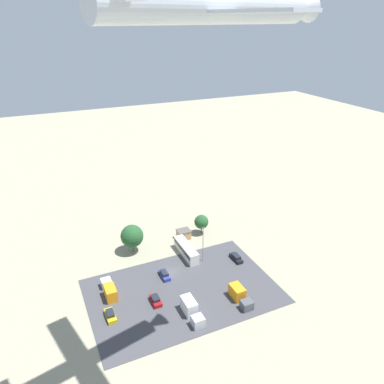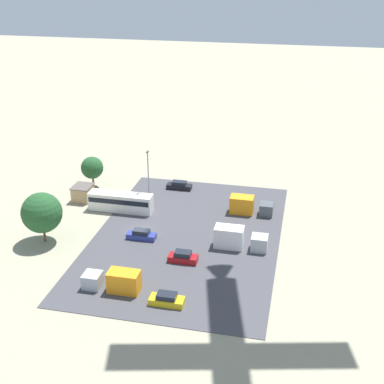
{
  "view_description": "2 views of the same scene",
  "coord_description": "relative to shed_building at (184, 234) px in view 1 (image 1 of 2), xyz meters",
  "views": [
    {
      "loc": [
        27.56,
        73.24,
        59.03
      ],
      "look_at": [
        2.63,
        18.91,
        31.27
      ],
      "focal_mm": 35.0,
      "sensor_mm": 36.0,
      "label": 1
    },
    {
      "loc": [
        72.08,
        24.69,
        41.0
      ],
      "look_at": [
        -2.87,
        8.07,
        6.62
      ],
      "focal_mm": 50.0,
      "sensor_mm": 36.0,
      "label": 2
    }
  ],
  "objects": [
    {
      "name": "tree_apron_mid",
      "position": [
        -6.0,
        -0.44,
        2.54
      ],
      "size": [
        4.23,
        4.23,
        6.05
      ],
      "color": "brown",
      "rests_on": "ground"
    },
    {
      "name": "tree_near_shed",
      "position": [
        15.53,
        0.25,
        3.52
      ],
      "size": [
        6.26,
        6.26,
        8.05
      ],
      "color": "brown",
      "rests_on": "ground"
    },
    {
      "name": "parked_car_1",
      "position": [
        -8.47,
        15.9,
        -0.67
      ],
      "size": [
        1.72,
        4.72,
        1.54
      ],
      "rotation": [
        0.0,
        0.0,
        3.14
      ],
      "color": "black",
      "rests_on": "ground"
    },
    {
      "name": "airplane",
      "position": [
        13.38,
        43.29,
        58.95
      ],
      "size": [
        33.83,
        27.64,
        8.57
      ],
      "rotation": [
        0.0,
        0.0,
        1.8
      ],
      "color": "silver"
    },
    {
      "name": "shed_building",
      "position": [
        0.0,
        0.0,
        0.0
      ],
      "size": [
        3.84,
        3.35,
        2.76
      ],
      "color": "tan",
      "rests_on": "ground"
    },
    {
      "name": "parked_car_3",
      "position": [
        27.34,
        23.04,
        -0.67
      ],
      "size": [
        1.89,
        4.45,
        1.55
      ],
      "color": "gold",
      "rests_on": "ground"
    },
    {
      "name": "light_pole_lot_centre",
      "position": [
        -0.17,
        12.46,
        4.23
      ],
      "size": [
        0.9,
        0.28,
        10.2
      ],
      "color": "gray",
      "rests_on": "ground"
    },
    {
      "name": "parked_truck_0",
      "position": [
        25.75,
        15.53,
        0.01
      ],
      "size": [
        2.42,
        7.72,
        2.89
      ],
      "rotation": [
        0.0,
        0.0,
        3.14
      ],
      "color": "#ADB2B7",
      "rests_on": "ground"
    },
    {
      "name": "parked_car_2",
      "position": [
        11.66,
        14.72,
        -0.67
      ],
      "size": [
        1.73,
        4.57,
        1.54
      ],
      "rotation": [
        0.0,
        0.0,
        3.14
      ],
      "color": "navy",
      "rests_on": "ground"
    },
    {
      "name": "parking_lot_surface",
      "position": [
        9.63,
        21.58,
        -1.35
      ],
      "size": [
        44.06,
        28.81,
        0.08
      ],
      "color": "#424247",
      "rests_on": "ground"
    },
    {
      "name": "parked_car_0",
      "position": [
        16.85,
        22.66,
        -0.63
      ],
      "size": [
        1.85,
        4.25,
        1.63
      ],
      "color": "maroon",
      "rests_on": "ground"
    },
    {
      "name": "parked_truck_2",
      "position": [
        11.12,
        29.78,
        0.18
      ],
      "size": [
        2.49,
        8.04,
        3.26
      ],
      "color": "#ADB2B7",
      "rests_on": "ground"
    },
    {
      "name": "bus",
      "position": [
        2.8,
        8.24,
        0.4
      ],
      "size": [
        2.63,
        11.21,
        3.17
      ],
      "color": "silver",
      "rests_on": "ground"
    },
    {
      "name": "parked_truck_1",
      "position": [
        -0.98,
        30.0,
        0.05
      ],
      "size": [
        2.53,
        7.33,
        2.97
      ],
      "color": "#4C5156",
      "rests_on": "ground"
    },
    {
      "name": "ground_plane",
      "position": [
        9.63,
        13.69,
        -1.39
      ],
      "size": [
        400.0,
        400.0,
        0.0
      ],
      "primitive_type": "plane",
      "color": "gray"
    }
  ]
}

